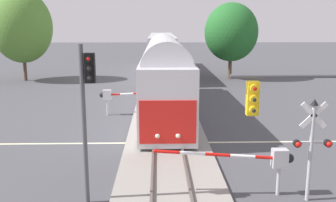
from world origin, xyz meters
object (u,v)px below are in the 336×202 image
(commuter_train, at_px, (163,60))
(crossing_gate_far, at_px, (114,95))
(traffic_signal_median, at_px, (87,100))
(pine_left_background, at_px, (22,27))
(elm_centre_background, at_px, (231,32))
(crossing_gate_near, at_px, (266,159))
(crossing_signal_mast, at_px, (312,140))

(commuter_train, height_order, crossing_gate_far, commuter_train)
(traffic_signal_median, xyz_separation_m, pine_left_background, (-12.59, 29.95, 2.19))
(elm_centre_background, bearing_deg, crossing_gate_far, -123.34)
(crossing_gate_near, height_order, crossing_gate_far, crossing_gate_near)
(crossing_gate_far, bearing_deg, crossing_gate_near, -61.06)
(crossing_gate_far, bearing_deg, commuter_train, 72.59)
(commuter_train, bearing_deg, traffic_signal_median, -96.69)
(commuter_train, height_order, elm_centre_background, elm_centre_background)
(crossing_gate_far, bearing_deg, crossing_signal_mast, -57.32)
(commuter_train, relative_size, traffic_signal_median, 7.49)
(crossing_gate_far, relative_size, traffic_signal_median, 0.91)
(crossing_gate_far, distance_m, pine_left_background, 20.99)
(crossing_gate_far, bearing_deg, elm_centre_background, 56.66)
(pine_left_background, distance_m, elm_centre_background, 23.38)
(crossing_gate_far, bearing_deg, traffic_signal_median, -87.16)
(crossing_gate_near, height_order, crossing_signal_mast, crossing_signal_mast)
(commuter_train, distance_m, crossing_signal_mast, 25.12)
(traffic_signal_median, bearing_deg, elm_centre_background, 70.66)
(commuter_train, bearing_deg, pine_left_background, 161.00)
(commuter_train, distance_m, pine_left_background, 16.68)
(elm_centre_background, bearing_deg, pine_left_background, -178.22)
(crossing_signal_mast, distance_m, pine_left_background, 36.46)
(traffic_signal_median, bearing_deg, crossing_signal_mast, 0.01)
(pine_left_background, bearing_deg, crossing_gate_near, -57.15)
(crossing_gate_near, distance_m, elm_centre_background, 30.74)
(crossing_signal_mast, distance_m, traffic_signal_median, 8.01)
(crossing_gate_near, height_order, pine_left_background, pine_left_background)
(crossing_signal_mast, relative_size, traffic_signal_median, 0.67)
(crossing_gate_near, distance_m, crossing_gate_far, 14.63)
(traffic_signal_median, bearing_deg, commuter_train, 83.31)
(commuter_train, relative_size, elm_centre_background, 4.90)
(crossing_signal_mast, bearing_deg, traffic_signal_median, -179.99)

